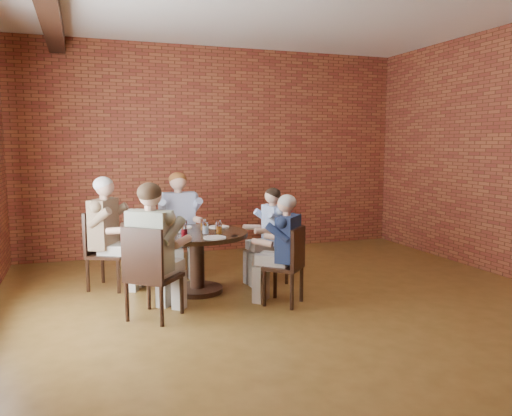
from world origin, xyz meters
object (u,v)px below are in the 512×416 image
object	(u,v)px
chair_c	(102,247)
diner_d	(154,251)
smartphone	(235,235)
dining_table	(197,250)
diner_b	(179,224)
diner_e	(283,250)
chair_b	(178,235)
chair_d	(149,270)
diner_c	(109,233)
chair_a	(275,246)
diner_a	(270,236)
chair_e	(289,263)

from	to	relation	value
chair_c	diner_d	size ratio (longest dim) A/B	0.69
smartphone	dining_table	bearing A→B (deg)	161.46
diner_b	smartphone	world-z (taller)	diner_b
dining_table	diner_e	xyz separation A→B (m)	(0.82, -0.77, 0.10)
chair_b	diner_b	size ratio (longest dim) A/B	0.69
diner_b	chair_d	bearing A→B (deg)	-111.99
diner_c	chair_d	world-z (taller)	diner_c
diner_c	diner_d	size ratio (longest dim) A/B	0.99
chair_a	diner_a	bearing A→B (deg)	-90.00
dining_table	chair_e	xyz separation A→B (m)	(0.88, -0.82, -0.04)
dining_table	diner_b	distance (m)	0.98
diner_a	chair_d	bearing A→B (deg)	-67.45
chair_d	chair_b	bearing A→B (deg)	-69.28
smartphone	chair_c	bearing A→B (deg)	171.66
diner_a	diner_b	distance (m)	1.34
diner_b	smartphone	xyz separation A→B (m)	(0.41, -1.31, 0.04)
diner_d	chair_a	bearing A→B (deg)	-113.13
diner_a	smartphone	xyz separation A→B (m)	(-0.62, -0.47, 0.13)
diner_a	diner_e	bearing A→B (deg)	-17.80
diner_b	chair_c	distance (m)	1.13
chair_d	smartphone	world-z (taller)	chair_d
diner_e	diner_c	bearing A→B (deg)	-82.59
diner_d	diner_e	xyz separation A→B (m)	(1.44, -0.03, -0.08)
chair_c	diner_b	bearing A→B (deg)	-42.12
diner_b	chair_d	distance (m)	1.90
chair_a	chair_e	bearing A→B (deg)	-18.20
diner_a	smartphone	size ratio (longest dim) A/B	9.17
diner_b	diner_a	bearing A→B (deg)	-41.18
chair_c	smartphone	bearing A→B (deg)	-94.30
diner_b	smartphone	bearing A→B (deg)	-74.40
diner_c	diner_e	world-z (taller)	diner_c
dining_table	chair_d	xyz separation A→B (m)	(-0.68, -0.82, 0.00)
chair_b	smartphone	xyz separation A→B (m)	(0.42, -1.41, 0.23)
diner_b	smartphone	size ratio (longest dim) A/B	10.46
dining_table	diner_a	bearing A→B (deg)	6.50
diner_a	diner_d	size ratio (longest dim) A/B	0.88
dining_table	diner_c	world-z (taller)	diner_c
chair_c	chair_e	distance (m)	2.42
chair_a	chair_d	world-z (taller)	chair_d
chair_c	chair_d	world-z (taller)	chair_d
diner_a	diner_b	xyz separation A→B (m)	(-1.03, 0.84, 0.09)
smartphone	chair_d	bearing A→B (deg)	-132.03
chair_c	diner_d	xyz separation A→B (m)	(0.46, -1.33, 0.19)
chair_a	chair_c	xyz separation A→B (m)	(-2.16, 0.46, 0.04)
dining_table	chair_d	world-z (taller)	chair_d
chair_a	chair_c	distance (m)	2.21
chair_a	diner_c	bearing A→B (deg)	-107.91
chair_d	diner_e	distance (m)	1.51
diner_d	chair_e	distance (m)	1.52
chair_c	chair_e	size ratio (longest dim) A/B	1.10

